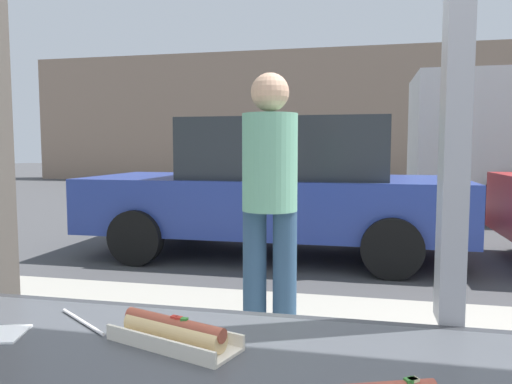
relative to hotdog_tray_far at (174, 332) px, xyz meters
The scene contains 6 objects.
ground_plane 8.24m from the hotdog_tray_far, 86.45° to the left, with size 60.00×60.00×0.00m, color #424244.
building_facade_far 18.98m from the hotdog_tray_far, 88.47° to the left, with size 28.00×1.20×5.15m, color gray.
hotdog_tray_far is the anchor object (origin of this frame).
loose_straw 0.23m from the hotdog_tray_far, 164.22° to the left, with size 0.01×0.01×0.19m, color white.
parked_car_blue 5.32m from the hotdog_tray_far, 97.86° to the left, with size 4.60×2.02×1.70m.
pedestrian 1.99m from the hotdog_tray_far, 95.74° to the left, with size 0.32×0.32×1.63m.
Camera 1 is at (-0.18, -0.97, 1.35)m, focal length 34.52 mm.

